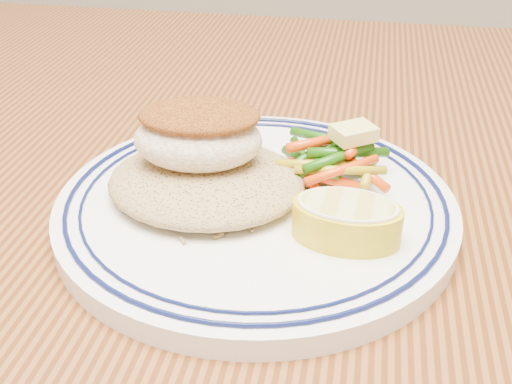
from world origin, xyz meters
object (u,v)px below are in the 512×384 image
object	(u,v)px
fish_fillet	(198,134)
rice_pilaf	(206,177)
vegetable_pile	(330,160)
lemon_wedge	(347,219)
dining_table	(205,285)
plate	(256,205)

from	to	relation	value
fish_fillet	rice_pilaf	bearing A→B (deg)	-52.18
vegetable_pile	lemon_wedge	distance (m)	0.08
rice_pilaf	lemon_wedge	size ratio (longest dim) A/B	1.92
dining_table	vegetable_pile	world-z (taller)	vegetable_pile
dining_table	plate	distance (m)	0.12
rice_pilaf	lemon_wedge	world-z (taller)	same
lemon_wedge	plate	bearing A→B (deg)	149.60
plate	lemon_wedge	size ratio (longest dim) A/B	3.86
fish_fillet	vegetable_pile	distance (m)	0.09
fish_fillet	vegetable_pile	bearing A→B (deg)	18.88
dining_table	plate	bearing A→B (deg)	-37.76
plate	lemon_wedge	bearing A→B (deg)	-30.40
dining_table	lemon_wedge	xyz separation A→B (m)	(0.11, -0.07, 0.13)
rice_pilaf	fish_fillet	distance (m)	0.03
dining_table	vegetable_pile	bearing A→B (deg)	-0.53
fish_fillet	lemon_wedge	bearing A→B (deg)	-23.62
dining_table	fish_fillet	bearing A→B (deg)	-72.25
rice_pilaf	vegetable_pile	bearing A→B (deg)	25.26
plate	rice_pilaf	bearing A→B (deg)	179.69
rice_pilaf	vegetable_pile	world-z (taller)	vegetable_pile
dining_table	fish_fillet	world-z (taller)	fish_fillet
dining_table	rice_pilaf	world-z (taller)	rice_pilaf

